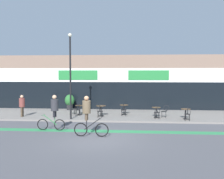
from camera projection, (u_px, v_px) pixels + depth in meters
name	position (u px, v px, depth m)	size (l,w,h in m)	color
ground_plane	(97.00, 139.00, 13.11)	(120.00, 120.00, 0.00)	#4C4C51
sidewalk_slab	(110.00, 115.00, 20.31)	(40.00, 5.50, 0.12)	slate
storefront_facade	(114.00, 82.00, 24.85)	(40.00, 4.06, 4.88)	#7F6656
bike_lane_stripe	(102.00, 131.00, 14.95)	(36.00, 0.70, 0.01)	#2D844C
bistro_table_0	(79.00, 108.00, 20.17)	(0.65, 0.65, 0.70)	black
bistro_table_1	(101.00, 109.00, 19.41)	(0.71, 0.71, 0.78)	black
bistro_table_2	(124.00, 108.00, 20.15)	(0.66, 0.66, 0.75)	black
bistro_table_3	(156.00, 110.00, 18.81)	(0.63, 0.63, 0.73)	black
bistro_table_4	(186.00, 112.00, 18.15)	(0.66, 0.66, 0.71)	black
cafe_chair_0_near	(78.00, 109.00, 19.55)	(0.42, 0.58, 0.90)	black
cafe_chair_0_side	(71.00, 108.00, 20.21)	(0.60, 0.45, 0.90)	black
cafe_chair_1_near	(100.00, 110.00, 18.79)	(0.42, 0.59, 0.90)	black
cafe_chair_2_near	(124.00, 109.00, 19.53)	(0.43, 0.59, 0.90)	black
cafe_chair_3_near	(157.00, 112.00, 18.19)	(0.44, 0.59, 0.90)	black
cafe_chair_3_side	(165.00, 110.00, 18.75)	(0.60, 0.45, 0.90)	black
cafe_chair_4_near	(187.00, 113.00, 17.53)	(0.43, 0.59, 0.90)	black
planter_pot	(70.00, 101.00, 22.62)	(0.83, 0.83, 1.33)	#232326
lamp_post	(70.00, 70.00, 18.00)	(0.26, 0.26, 5.91)	black
cyclist_0	(88.00, 114.00, 13.64)	(1.84, 0.48, 2.13)	black
cyclist_1	(54.00, 110.00, 15.09)	(1.67, 0.48, 2.06)	black
pedestrian_near_end	(22.00, 104.00, 19.10)	(0.45, 0.45, 1.59)	#4C3D2D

